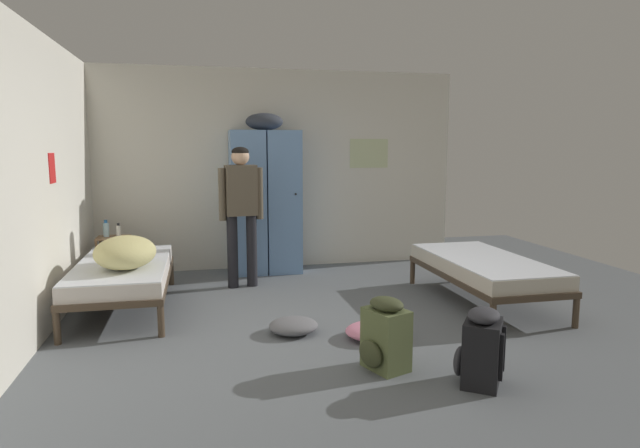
# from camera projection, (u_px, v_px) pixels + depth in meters

# --- Properties ---
(ground_plane) EXTENTS (9.00, 9.00, 0.00)m
(ground_plane) POSITION_uv_depth(u_px,v_px,m) (327.00, 335.00, 4.78)
(ground_plane) COLOR slate
(room_backdrop) EXTENTS (4.91, 5.69, 2.67)m
(room_backdrop) POSITION_uv_depth(u_px,v_px,m) (176.00, 177.00, 5.59)
(room_backdrop) COLOR silver
(room_backdrop) RESTS_ON ground_plane
(locker_bank) EXTENTS (0.90, 0.55, 2.07)m
(locker_bank) POSITION_uv_depth(u_px,v_px,m) (265.00, 199.00, 7.04)
(locker_bank) COLOR #6B93C6
(locker_bank) RESTS_ON ground_plane
(shelf_unit) EXTENTS (0.38, 0.30, 0.57)m
(shelf_unit) POSITION_uv_depth(u_px,v_px,m) (114.00, 255.00, 6.53)
(shelf_unit) COLOR #99704C
(shelf_unit) RESTS_ON ground_plane
(bed_right) EXTENTS (0.90, 1.90, 0.49)m
(bed_right) POSITION_uv_depth(u_px,v_px,m) (484.00, 268.00, 5.70)
(bed_right) COLOR #473828
(bed_right) RESTS_ON ground_plane
(bed_left_rear) EXTENTS (0.90, 1.90, 0.49)m
(bed_left_rear) POSITION_uv_depth(u_px,v_px,m) (123.00, 273.00, 5.46)
(bed_left_rear) COLOR #473828
(bed_left_rear) RESTS_ON ground_plane
(bedding_heap) EXTENTS (0.57, 0.74, 0.31)m
(bedding_heap) POSITION_uv_depth(u_px,v_px,m) (125.00, 252.00, 5.16)
(bedding_heap) COLOR #D1C67F
(bedding_heap) RESTS_ON bed_left_rear
(person_traveler) EXTENTS (0.52, 0.25, 1.64)m
(person_traveler) POSITION_uv_depth(u_px,v_px,m) (241.00, 203.00, 6.27)
(person_traveler) COLOR black
(person_traveler) RESTS_ON ground_plane
(water_bottle) EXTENTS (0.07, 0.07, 0.20)m
(water_bottle) POSITION_uv_depth(u_px,v_px,m) (106.00, 229.00, 6.49)
(water_bottle) COLOR #B2DBEA
(water_bottle) RESTS_ON shelf_unit
(lotion_bottle) EXTENTS (0.06, 0.06, 0.17)m
(lotion_bottle) POSITION_uv_depth(u_px,v_px,m) (119.00, 231.00, 6.47)
(lotion_bottle) COLOR white
(lotion_bottle) RESTS_ON shelf_unit
(backpack_olive) EXTENTS (0.40, 0.39, 0.55)m
(backpack_olive) POSITION_uv_depth(u_px,v_px,m) (385.00, 336.00, 4.01)
(backpack_olive) COLOR #566038
(backpack_olive) RESTS_ON ground_plane
(backpack_black) EXTENTS (0.41, 0.41, 0.55)m
(backpack_black) POSITION_uv_depth(u_px,v_px,m) (481.00, 349.00, 3.75)
(backpack_black) COLOR black
(backpack_black) RESTS_ON ground_plane
(clothes_pile_pink) EXTENTS (0.54, 0.46, 0.13)m
(clothes_pile_pink) POSITION_uv_depth(u_px,v_px,m) (376.00, 331.00, 4.68)
(clothes_pile_pink) COLOR pink
(clothes_pile_pink) RESTS_ON ground_plane
(clothes_pile_grey) EXTENTS (0.44, 0.40, 0.14)m
(clothes_pile_grey) POSITION_uv_depth(u_px,v_px,m) (293.00, 326.00, 4.80)
(clothes_pile_grey) COLOR slate
(clothes_pile_grey) RESTS_ON ground_plane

